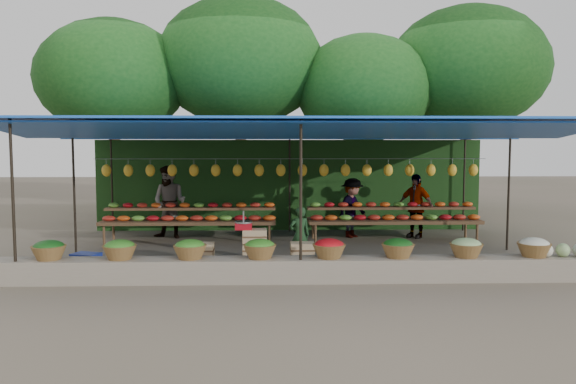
{
  "coord_description": "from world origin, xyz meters",
  "views": [
    {
      "loc": [
        -0.5,
        -12.32,
        2.34
      ],
      "look_at": [
        -0.12,
        0.2,
        1.3
      ],
      "focal_mm": 35.0,
      "sensor_mm": 36.0,
      "label": 1
    }
  ],
  "objects_px": {
    "vendor_seated": "(300,235)",
    "blue_crate_front": "(86,261)",
    "weighing_scale": "(244,225)",
    "crate_counter": "(253,253)"
  },
  "relations": [
    {
      "from": "weighing_scale",
      "to": "vendor_seated",
      "type": "distance_m",
      "value": 1.23
    },
    {
      "from": "crate_counter",
      "to": "blue_crate_front",
      "type": "relative_size",
      "value": 4.77
    },
    {
      "from": "vendor_seated",
      "to": "blue_crate_front",
      "type": "xyz_separation_m",
      "value": [
        -4.1,
        -0.33,
        -0.42
      ]
    },
    {
      "from": "vendor_seated",
      "to": "blue_crate_front",
      "type": "relative_size",
      "value": 2.31
    },
    {
      "from": "weighing_scale",
      "to": "vendor_seated",
      "type": "height_order",
      "value": "vendor_seated"
    },
    {
      "from": "crate_counter",
      "to": "vendor_seated",
      "type": "bearing_deg",
      "value": 29.51
    },
    {
      "from": "weighing_scale",
      "to": "vendor_seated",
      "type": "xyz_separation_m",
      "value": [
        1.08,
        0.51,
        -0.28
      ]
    },
    {
      "from": "crate_counter",
      "to": "blue_crate_front",
      "type": "bearing_deg",
      "value": 176.75
    },
    {
      "from": "weighing_scale",
      "to": "blue_crate_front",
      "type": "bearing_deg",
      "value": 176.56
    },
    {
      "from": "crate_counter",
      "to": "blue_crate_front",
      "type": "xyz_separation_m",
      "value": [
        -3.2,
        0.18,
        -0.16
      ]
    }
  ]
}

